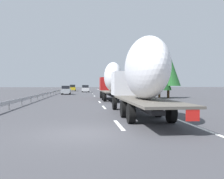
# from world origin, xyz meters

# --- Properties ---
(ground_plane) EXTENTS (260.00, 260.00, 0.00)m
(ground_plane) POSITION_xyz_m (40.00, 0.00, 0.00)
(ground_plane) COLOR #424247
(lane_stripe_0) EXTENTS (3.20, 0.20, 0.01)m
(lane_stripe_0) POSITION_xyz_m (2.00, -1.80, 0.00)
(lane_stripe_0) COLOR white
(lane_stripe_0) RESTS_ON ground_plane
(lane_stripe_1) EXTENTS (3.20, 0.20, 0.01)m
(lane_stripe_1) POSITION_xyz_m (11.71, -1.80, 0.00)
(lane_stripe_1) COLOR white
(lane_stripe_1) RESTS_ON ground_plane
(lane_stripe_2) EXTENTS (3.20, 0.20, 0.01)m
(lane_stripe_2) POSITION_xyz_m (18.36, -1.80, 0.00)
(lane_stripe_2) COLOR white
(lane_stripe_2) RESTS_ON ground_plane
(lane_stripe_3) EXTENTS (3.20, 0.20, 0.01)m
(lane_stripe_3) POSITION_xyz_m (33.27, -1.80, 0.00)
(lane_stripe_3) COLOR white
(lane_stripe_3) RESTS_ON ground_plane
(lane_stripe_4) EXTENTS (3.20, 0.20, 0.01)m
(lane_stripe_4) POSITION_xyz_m (43.48, -1.80, 0.00)
(lane_stripe_4) COLOR white
(lane_stripe_4) RESTS_ON ground_plane
(lane_stripe_5) EXTENTS (3.20, 0.20, 0.01)m
(lane_stripe_5) POSITION_xyz_m (45.23, -1.80, 0.00)
(lane_stripe_5) COLOR white
(lane_stripe_5) RESTS_ON ground_plane
(lane_stripe_6) EXTENTS (3.20, 0.20, 0.01)m
(lane_stripe_6) POSITION_xyz_m (59.50, -1.80, 0.00)
(lane_stripe_6) COLOR white
(lane_stripe_6) RESTS_ON ground_plane
(edge_line_right) EXTENTS (110.00, 0.20, 0.01)m
(edge_line_right) POSITION_xyz_m (45.00, -5.50, 0.00)
(edge_line_right) COLOR white
(edge_line_right) RESTS_ON ground_plane
(truck_lead) EXTENTS (12.54, 2.55, 4.82)m
(truck_lead) POSITION_xyz_m (21.59, -3.60, 2.63)
(truck_lead) COLOR #B21919
(truck_lead) RESTS_ON ground_plane
(truck_trailing) EXTENTS (13.32, 2.55, 4.81)m
(truck_trailing) POSITION_xyz_m (4.86, -3.60, 2.65)
(truck_trailing) COLOR silver
(truck_trailing) RESTS_ON ground_plane
(car_silver_hatch) EXTENTS (4.17, 1.75, 1.78)m
(car_silver_hatch) POSITION_xyz_m (40.59, 3.68, 0.91)
(car_silver_hatch) COLOR #ADB2B7
(car_silver_hatch) RESTS_ON ground_plane
(car_white_van) EXTENTS (4.64, 1.91, 1.86)m
(car_white_van) POSITION_xyz_m (55.94, -0.29, 0.94)
(car_white_van) COLOR white
(car_white_van) RESTS_ON ground_plane
(car_yellow_coupe) EXTENTS (4.11, 1.77, 1.93)m
(car_yellow_coupe) POSITION_xyz_m (66.22, 3.53, 0.96)
(car_yellow_coupe) COLOR gold
(car_yellow_coupe) RESTS_ON ground_plane
(road_sign) EXTENTS (0.10, 0.90, 2.97)m
(road_sign) POSITION_xyz_m (37.24, -6.70, 2.07)
(road_sign) COLOR gray
(road_sign) RESTS_ON ground_plane
(tree_0) EXTENTS (3.66, 3.66, 7.14)m
(tree_0) POSITION_xyz_m (25.94, -12.69, 4.47)
(tree_0) COLOR #472D19
(tree_0) RESTS_ON ground_plane
(tree_1) EXTENTS (2.63, 2.63, 5.10)m
(tree_1) POSITION_xyz_m (65.68, -11.55, 3.28)
(tree_1) COLOR #472D19
(tree_1) RESTS_ON ground_plane
(tree_2) EXTENTS (3.57, 3.57, 6.95)m
(tree_2) POSITION_xyz_m (25.54, -11.18, 4.08)
(tree_2) COLOR #472D19
(tree_2) RESTS_ON ground_plane
(tree_3) EXTENTS (3.76, 3.76, 7.76)m
(tree_3) POSITION_xyz_m (81.69, -13.00, 4.77)
(tree_3) COLOR #472D19
(tree_3) RESTS_ON ground_plane
(guardrail_median) EXTENTS (94.00, 0.10, 0.76)m
(guardrail_median) POSITION_xyz_m (43.00, 6.00, 0.58)
(guardrail_median) COLOR #9EA0A5
(guardrail_median) RESTS_ON ground_plane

